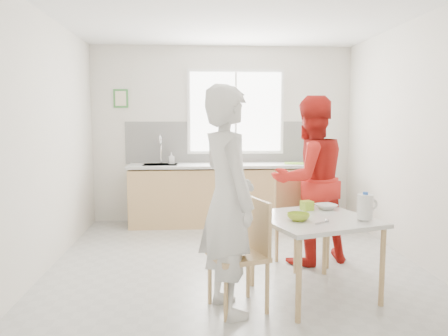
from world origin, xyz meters
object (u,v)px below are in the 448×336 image
at_px(person_red, 309,180).
at_px(bowl_white, 326,207).
at_px(dining_table, 314,225).
at_px(chair_left, 245,249).
at_px(chair_far, 298,214).
at_px(wine_bottle_a, 226,153).
at_px(milk_jug, 365,206).
at_px(bowl_green, 298,217).
at_px(wine_bottle_b, 229,154).
at_px(person_white, 228,201).

bearing_deg(person_red, bowl_white, 72.65).
distance_m(dining_table, person_red, 0.99).
xyz_separation_m(chair_left, chair_far, (0.72, 1.11, 0.04)).
relative_size(bowl_white, wine_bottle_a, 0.62).
distance_m(dining_table, milk_jug, 0.47).
bearing_deg(chair_left, bowl_green, 84.05).
distance_m(chair_left, milk_jug, 1.10).
height_order(wine_bottle_a, wine_bottle_b, wine_bottle_a).
distance_m(person_white, wine_bottle_a, 3.07).
distance_m(bowl_green, wine_bottle_a, 2.95).
bearing_deg(dining_table, person_white, -161.61).
height_order(milk_jug, wine_bottle_b, wine_bottle_b).
height_order(person_red, wine_bottle_b, person_red).
bearing_deg(chair_far, wine_bottle_b, 89.55).
height_order(person_white, bowl_white, person_white).
relative_size(person_red, wine_bottle_b, 6.15).
height_order(dining_table, bowl_green, bowl_green).
relative_size(bowl_white, wine_bottle_b, 0.67).
distance_m(chair_far, wine_bottle_a, 2.08).
xyz_separation_m(dining_table, wine_bottle_a, (-0.60, 2.79, 0.43)).
bearing_deg(bowl_white, dining_table, -121.80).
bearing_deg(bowl_green, dining_table, 32.43).
height_order(chair_far, person_white, person_white).
bearing_deg(wine_bottle_a, bowl_green, -81.63).
height_order(chair_left, bowl_white, chair_left).
relative_size(dining_table, wine_bottle_b, 3.96).
relative_size(chair_left, chair_far, 0.92).
xyz_separation_m(chair_far, bowl_green, (-0.25, -1.00, 0.20)).
xyz_separation_m(dining_table, wine_bottle_b, (-0.55, 2.81, 0.42)).
bearing_deg(wine_bottle_a, person_white, -93.67).
relative_size(dining_table, chair_far, 1.18).
bearing_deg(chair_far, person_white, -145.25).
height_order(person_red, milk_jug, person_red).
bearing_deg(bowl_green, wine_bottle_b, 97.33).
bearing_deg(person_red, wine_bottle_b, -86.83).
xyz_separation_m(person_white, wine_bottle_b, (0.25, 3.08, 0.14)).
bearing_deg(person_red, person_white, 31.85).
bearing_deg(chair_left, milk_jug, 74.35).
xyz_separation_m(person_red, wine_bottle_a, (-0.80, 1.87, 0.16)).
distance_m(person_white, milk_jug, 1.20).
bearing_deg(milk_jug, wine_bottle_b, 89.22).
distance_m(person_red, bowl_green, 1.12).
bearing_deg(wine_bottle_a, wine_bottle_b, 21.34).
bearing_deg(wine_bottle_a, person_red, -66.88).
distance_m(chair_far, wine_bottle_b, 2.08).
relative_size(dining_table, chair_left, 1.28).
height_order(dining_table, milk_jug, milk_jug).
xyz_separation_m(person_red, bowl_white, (0.01, -0.60, -0.17)).
bearing_deg(chair_left, bowl_white, 104.31).
xyz_separation_m(dining_table, bowl_white, (0.21, 0.33, 0.10)).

